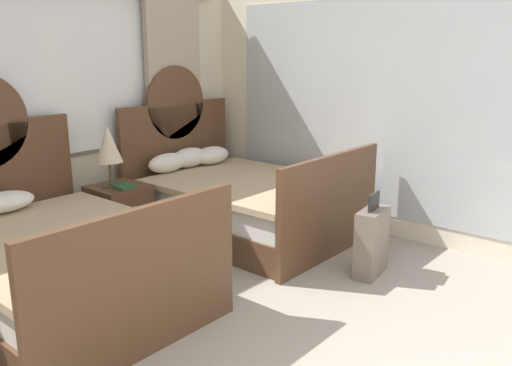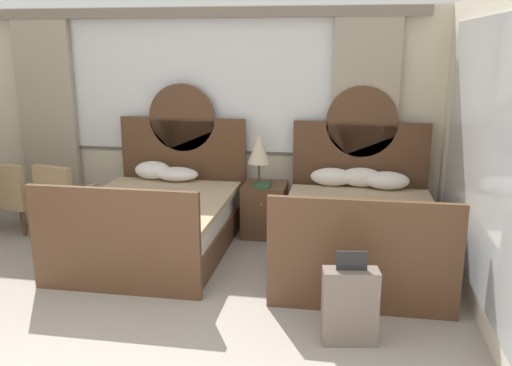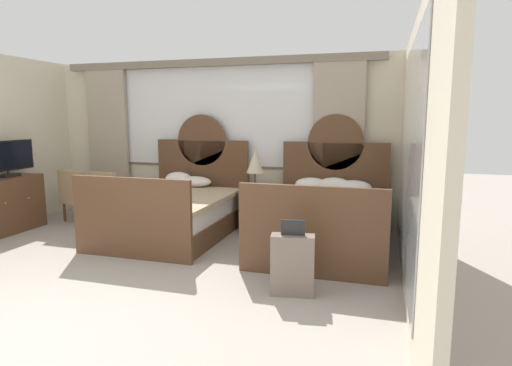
{
  "view_description": "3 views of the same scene",
  "coord_description": "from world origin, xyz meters",
  "px_view_note": "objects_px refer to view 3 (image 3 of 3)",
  "views": [
    {
      "loc": [
        -2.09,
        -0.64,
        1.97
      ],
      "look_at": [
        1.14,
        2.11,
        0.89
      ],
      "focal_mm": 37.01,
      "sensor_mm": 36.0,
      "label": 1
    },
    {
      "loc": [
        1.85,
        -2.4,
        2.25
      ],
      "look_at": [
        1.02,
        2.48,
        0.98
      ],
      "focal_mm": 37.79,
      "sensor_mm": 36.0,
      "label": 2
    },
    {
      "loc": [
        2.74,
        -2.52,
        1.73
      ],
      "look_at": [
        1.14,
        2.8,
        0.88
      ],
      "focal_mm": 30.01,
      "sensor_mm": 36.0,
      "label": 3
    }
  ],
  "objects_px": {
    "tv_flatscreen": "(7,158)",
    "suitcase_on_floor": "(293,264)",
    "nightstand_between_beds": "(259,209)",
    "armchair_by_window_centre": "(79,193)",
    "table_lamp_on_nightstand": "(255,162)",
    "armchair_by_window_left": "(112,195)",
    "bed_near_mirror": "(325,221)",
    "bed_near_window": "(174,211)",
    "book_on_nightstand": "(257,189)"
  },
  "relations": [
    {
      "from": "nightstand_between_beds",
      "to": "suitcase_on_floor",
      "type": "relative_size",
      "value": 0.84
    },
    {
      "from": "book_on_nightstand",
      "to": "nightstand_between_beds",
      "type": "bearing_deg",
      "value": 82.54
    },
    {
      "from": "armchair_by_window_left",
      "to": "table_lamp_on_nightstand",
      "type": "bearing_deg",
      "value": 8.79
    },
    {
      "from": "nightstand_between_beds",
      "to": "table_lamp_on_nightstand",
      "type": "xyz_separation_m",
      "value": [
        -0.07,
        0.01,
        0.74
      ]
    },
    {
      "from": "nightstand_between_beds",
      "to": "table_lamp_on_nightstand",
      "type": "height_order",
      "value": "table_lamp_on_nightstand"
    },
    {
      "from": "bed_near_window",
      "to": "armchair_by_window_left",
      "type": "bearing_deg",
      "value": 166.17
    },
    {
      "from": "table_lamp_on_nightstand",
      "to": "tv_flatscreen",
      "type": "bearing_deg",
      "value": -161.45
    },
    {
      "from": "book_on_nightstand",
      "to": "tv_flatscreen",
      "type": "height_order",
      "value": "tv_flatscreen"
    },
    {
      "from": "bed_near_window",
      "to": "armchair_by_window_centre",
      "type": "xyz_separation_m",
      "value": [
        -1.93,
        0.32,
        0.11
      ]
    },
    {
      "from": "nightstand_between_beds",
      "to": "armchair_by_window_centre",
      "type": "xyz_separation_m",
      "value": [
        -3.05,
        -0.36,
        0.15
      ]
    },
    {
      "from": "nightstand_between_beds",
      "to": "suitcase_on_floor",
      "type": "xyz_separation_m",
      "value": [
        1.01,
        -2.32,
        -0.01
      ]
    },
    {
      "from": "table_lamp_on_nightstand",
      "to": "tv_flatscreen",
      "type": "relative_size",
      "value": 0.64
    },
    {
      "from": "table_lamp_on_nightstand",
      "to": "suitcase_on_floor",
      "type": "relative_size",
      "value": 0.81
    },
    {
      "from": "table_lamp_on_nightstand",
      "to": "nightstand_between_beds",
      "type": "bearing_deg",
      "value": -4.04
    },
    {
      "from": "nightstand_between_beds",
      "to": "bed_near_mirror",
      "type": "bearing_deg",
      "value": -30.94
    },
    {
      "from": "bed_near_mirror",
      "to": "nightstand_between_beds",
      "type": "relative_size",
      "value": 3.53
    },
    {
      "from": "book_on_nightstand",
      "to": "suitcase_on_floor",
      "type": "xyz_separation_m",
      "value": [
        1.03,
        -2.21,
        -0.34
      ]
    },
    {
      "from": "bed_near_window",
      "to": "suitcase_on_floor",
      "type": "height_order",
      "value": "bed_near_window"
    },
    {
      "from": "suitcase_on_floor",
      "to": "book_on_nightstand",
      "type": "bearing_deg",
      "value": 114.9
    },
    {
      "from": "tv_flatscreen",
      "to": "suitcase_on_floor",
      "type": "distance_m",
      "value": 4.84
    },
    {
      "from": "suitcase_on_floor",
      "to": "bed_near_window",
      "type": "bearing_deg",
      "value": 142.41
    },
    {
      "from": "suitcase_on_floor",
      "to": "nightstand_between_beds",
      "type": "bearing_deg",
      "value": 113.65
    },
    {
      "from": "table_lamp_on_nightstand",
      "to": "armchair_by_window_left",
      "type": "relative_size",
      "value": 0.7
    },
    {
      "from": "armchair_by_window_left",
      "to": "suitcase_on_floor",
      "type": "height_order",
      "value": "armchair_by_window_left"
    },
    {
      "from": "armchair_by_window_centre",
      "to": "suitcase_on_floor",
      "type": "bearing_deg",
      "value": -25.73
    },
    {
      "from": "nightstand_between_beds",
      "to": "table_lamp_on_nightstand",
      "type": "distance_m",
      "value": 0.74
    },
    {
      "from": "tv_flatscreen",
      "to": "armchair_by_window_centre",
      "type": "distance_m",
      "value": 1.2
    },
    {
      "from": "bed_near_window",
      "to": "suitcase_on_floor",
      "type": "distance_m",
      "value": 2.69
    },
    {
      "from": "armchair_by_window_left",
      "to": "bed_near_window",
      "type": "bearing_deg",
      "value": -13.83
    },
    {
      "from": "bed_near_mirror",
      "to": "tv_flatscreen",
      "type": "distance_m",
      "value": 4.83
    },
    {
      "from": "book_on_nightstand",
      "to": "table_lamp_on_nightstand",
      "type": "bearing_deg",
      "value": 118.76
    },
    {
      "from": "nightstand_between_beds",
      "to": "book_on_nightstand",
      "type": "distance_m",
      "value": 0.35
    },
    {
      "from": "nightstand_between_beds",
      "to": "tv_flatscreen",
      "type": "relative_size",
      "value": 0.66
    },
    {
      "from": "table_lamp_on_nightstand",
      "to": "suitcase_on_floor",
      "type": "distance_m",
      "value": 2.67
    },
    {
      "from": "suitcase_on_floor",
      "to": "table_lamp_on_nightstand",
      "type": "bearing_deg",
      "value": 115.08
    },
    {
      "from": "tv_flatscreen",
      "to": "nightstand_between_beds",
      "type": "bearing_deg",
      "value": 18.13
    },
    {
      "from": "bed_near_window",
      "to": "nightstand_between_beds",
      "type": "xyz_separation_m",
      "value": [
        1.12,
        0.68,
        -0.05
      ]
    },
    {
      "from": "nightstand_between_beds",
      "to": "tv_flatscreen",
      "type": "height_order",
      "value": "tv_flatscreen"
    },
    {
      "from": "bed_near_mirror",
      "to": "book_on_nightstand",
      "type": "bearing_deg",
      "value": 153.37
    },
    {
      "from": "table_lamp_on_nightstand",
      "to": "armchair_by_window_centre",
      "type": "xyz_separation_m",
      "value": [
        -2.98,
        -0.36,
        -0.59
      ]
    },
    {
      "from": "table_lamp_on_nightstand",
      "to": "book_on_nightstand",
      "type": "distance_m",
      "value": 0.43
    },
    {
      "from": "book_on_nightstand",
      "to": "tv_flatscreen",
      "type": "distance_m",
      "value": 3.8
    },
    {
      "from": "bed_near_window",
      "to": "armchair_by_window_centre",
      "type": "distance_m",
      "value": 1.96
    },
    {
      "from": "table_lamp_on_nightstand",
      "to": "book_on_nightstand",
      "type": "xyz_separation_m",
      "value": [
        0.06,
        -0.11,
        -0.41
      ]
    },
    {
      "from": "bed_near_window",
      "to": "tv_flatscreen",
      "type": "xyz_separation_m",
      "value": [
        -2.51,
        -0.51,
        0.76
      ]
    },
    {
      "from": "bed_near_mirror",
      "to": "nightstand_between_beds",
      "type": "height_order",
      "value": "bed_near_mirror"
    },
    {
      "from": "table_lamp_on_nightstand",
      "to": "tv_flatscreen",
      "type": "xyz_separation_m",
      "value": [
        -3.55,
        -1.19,
        0.07
      ]
    },
    {
      "from": "bed_near_window",
      "to": "suitcase_on_floor",
      "type": "bearing_deg",
      "value": -37.59
    },
    {
      "from": "tv_flatscreen",
      "to": "suitcase_on_floor",
      "type": "bearing_deg",
      "value": -13.68
    },
    {
      "from": "table_lamp_on_nightstand",
      "to": "bed_near_mirror",
      "type": "bearing_deg",
      "value": -29.56
    }
  ]
}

